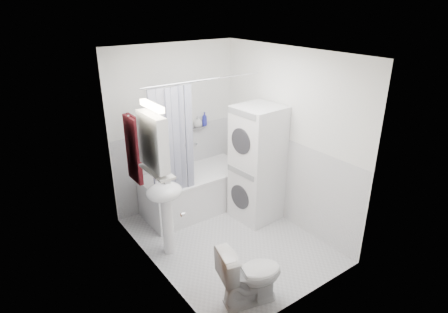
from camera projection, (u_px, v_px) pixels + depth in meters
floor at (228, 239)px, 4.93m from camera, size 2.60×2.60×0.00m
room_walls at (228, 133)px, 4.36m from camera, size 2.60×2.60×2.60m
wainscot at (215, 191)px, 4.92m from camera, size 1.98×2.58×2.58m
door at (183, 215)px, 3.62m from camera, size 0.05×2.00×2.00m
bathtub at (196, 189)px, 5.54m from camera, size 1.56×0.74×0.59m
tub_spout at (194, 143)px, 5.67m from camera, size 0.04×0.12×0.04m
curtain_rod at (205, 80)px, 4.66m from camera, size 1.74×0.02×0.02m
shower_curtain at (173, 144)px, 4.68m from camera, size 0.55×0.02×1.45m
sink at (165, 203)px, 4.43m from camera, size 0.44×0.37×1.04m
medicine_cabinet at (153, 140)px, 3.91m from camera, size 0.13×0.50×0.71m
shelf at (157, 171)px, 4.06m from camera, size 0.18×0.54×0.02m
shower_caddy at (197, 128)px, 5.59m from camera, size 0.22×0.06×0.02m
towel at (133, 148)px, 4.37m from camera, size 0.07×0.34×0.82m
washer_dryer at (257, 164)px, 5.16m from camera, size 0.63×0.62×1.65m
toilet at (250, 275)px, 3.82m from camera, size 0.75×0.53×0.66m
soap_pump at (167, 182)px, 4.37m from camera, size 0.08×0.17×0.08m
shelf_bottle at (163, 172)px, 3.93m from camera, size 0.07×0.18×0.07m
shelf_cup at (152, 162)px, 4.13m from camera, size 0.10×0.09×0.10m
shampoo_a at (198, 123)px, 5.57m from camera, size 0.13×0.17×0.13m
shampoo_b at (205, 123)px, 5.65m from camera, size 0.08×0.21×0.08m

